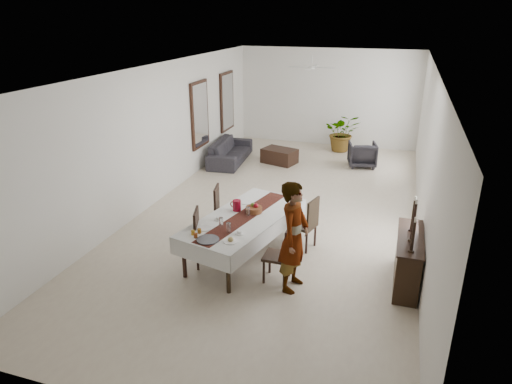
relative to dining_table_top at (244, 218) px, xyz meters
The scene contains 87 objects.
floor 2.33m from the dining_table_top, 86.72° to the left, with size 6.00×12.00×0.00m, color beige.
ceiling 3.29m from the dining_table_top, 86.72° to the left, with size 6.00×12.00×0.02m, color white.
wall_back 8.24m from the dining_table_top, 89.12° to the left, with size 6.00×0.02×3.20m, color white.
wall_front 3.89m from the dining_table_top, 88.10° to the right, with size 6.00×0.02×3.20m, color white.
wall_left 3.72m from the dining_table_top, 142.56° to the left, with size 0.02×12.00×3.20m, color white.
wall_right 3.92m from the dining_table_top, 35.14° to the left, with size 0.02×12.00×3.20m, color white.
dining_table_top is the anchor object (origin of this frame).
table_leg_fl 1.33m from the dining_table_top, 124.73° to the right, with size 0.07×0.07×0.73m, color black.
table_leg_fr 1.33m from the dining_table_top, 82.52° to the right, with size 0.07×0.07×0.73m, color black.
table_leg_bl 1.33m from the dining_table_top, 97.48° to the left, with size 0.07×0.07×0.73m, color black.
table_leg_br 1.33m from the dining_table_top, 55.27° to the left, with size 0.07×0.07×0.73m, color black.
tablecloth_top 0.03m from the dining_table_top, behind, with size 1.23×2.69×0.01m, color silver.
tablecloth_drape_left 0.62m from the dining_table_top, 166.37° to the left, with size 0.01×2.69×0.31m, color white.
tablecloth_drape_right 0.62m from the dining_table_top, 13.63° to the right, with size 0.01×2.69×0.31m, color silver.
tablecloth_drape_near 1.34m from the dining_table_top, 103.63° to the right, with size 1.23×0.01×0.31m, color silver.
tablecloth_drape_far 1.34m from the dining_table_top, 76.37° to the left, with size 1.23×0.01×0.31m, color silver.
table_runner 0.04m from the dining_table_top, ahead, with size 0.36×2.60×0.00m, color #592319.
red_pitcher 0.34m from the dining_table_top, 135.41° to the left, with size 0.16×0.16×0.21m, color maroon.
pitcher_handle 0.41m from the dining_table_top, 142.25° to the left, with size 0.12×0.12×0.02m, color maroon.
wine_glass_near 0.70m from the dining_table_top, 93.17° to the right, with size 0.07×0.07×0.18m, color silver.
wine_glass_mid 0.60m from the dining_table_top, 113.93° to the right, with size 0.07×0.07×0.18m, color white.
wine_glass_far 0.15m from the dining_table_top, 31.37° to the left, with size 0.07×0.07×0.18m, color white.
teacup_right 0.70m from the dining_table_top, 77.06° to the right, with size 0.09×0.09×0.06m, color white.
saucer_right 0.70m from the dining_table_top, 77.06° to the right, with size 0.16×0.16×0.01m, color white.
teacup_left 0.48m from the dining_table_top, 144.23° to the right, with size 0.09×0.09×0.06m, color white.
saucer_left 0.48m from the dining_table_top, 144.23° to the right, with size 0.16×0.16×0.01m, color silver.
plate_near_right 1.00m from the dining_table_top, 83.49° to the right, with size 0.25×0.25×0.02m, color white.
bread_near_right 1.00m from the dining_table_top, 83.49° to the right, with size 0.09×0.09×0.09m, color tan.
plate_near_left 0.84m from the dining_table_top, 125.43° to the right, with size 0.25×0.25×0.02m, color white.
plate_far_left 0.66m from the dining_table_top, 106.56° to the left, with size 0.25×0.25×0.02m, color white.
serving_tray 1.09m from the dining_table_top, 103.63° to the right, with size 0.37×0.37×0.02m, color #404145.
jam_jar_a 1.15m from the dining_table_top, 115.14° to the right, with size 0.07×0.07×0.08m, color brown.
jam_jar_b 1.12m from the dining_table_top, 121.05° to the right, with size 0.07×0.07×0.08m, color #9A6C16.
jam_jar_c 1.00m from the dining_table_top, 119.98° to the right, with size 0.07×0.07×0.08m, color brown.
fruit_basket 0.28m from the dining_table_top, 65.06° to the left, with size 0.31×0.31×0.10m, color brown.
fruit_red 0.34m from the dining_table_top, 59.87° to the left, with size 0.09×0.09×0.09m, color maroon.
fruit_green 0.34m from the dining_table_top, 74.33° to the left, with size 0.08×0.08×0.08m, color #547723.
chair_right_near_seat 1.07m from the dining_table_top, 38.55° to the right, with size 0.43×0.43×0.05m, color black.
chair_right_near_leg_fl 1.39m from the dining_table_top, 39.86° to the right, with size 0.04×0.04×0.43m, color black.
chair_right_near_leg_fr 1.22m from the dining_table_top, 25.40° to the right, with size 0.04×0.04×0.43m, color black.
chair_right_near_leg_bl 1.17m from the dining_table_top, 52.44° to the right, with size 0.04×0.04×0.43m, color black.
chair_right_near_leg_br 0.95m from the dining_table_top, 36.43° to the right, with size 0.04×0.04×0.43m, color black.
chair_right_near_back 1.19m from the dining_table_top, 32.70° to the right, with size 0.43×0.04×0.55m, color black.
chair_right_far_seat 1.20m from the dining_table_top, 32.88° to the left, with size 0.44×0.44×0.05m, color black.
chair_right_far_leg_fl 1.29m from the dining_table_top, 20.31° to the left, with size 0.04×0.04×0.44m, color black.
chair_right_far_leg_fr 1.51m from the dining_table_top, 32.26° to the left, with size 0.04×0.04×0.44m, color black.
chair_right_far_leg_bl 1.05m from the dining_table_top, 33.86° to the left, with size 0.04×0.04×0.44m, color black.
chair_right_far_leg_br 1.32m from the dining_table_top, 45.14° to the left, with size 0.04×0.04×0.44m, color black.
chair_right_far_back 1.30m from the dining_table_top, 26.25° to the left, with size 0.44×0.04×0.56m, color black.
chair_left_near_seat 0.77m from the dining_table_top, 132.48° to the right, with size 0.45×0.45×0.05m, color black.
chair_left_near_leg_fl 0.98m from the dining_table_top, 150.43° to the right, with size 0.05×0.05×0.45m, color black.
chair_left_near_leg_fr 1.11m from the dining_table_top, 128.55° to the right, with size 0.05×0.05×0.45m, color black.
chair_left_near_leg_bl 0.71m from the dining_table_top, 140.68° to the right, with size 0.05×0.05×0.45m, color black.
chair_left_near_leg_br 0.88m from the dining_table_top, 111.15° to the right, with size 0.05×0.05×0.45m, color black.
chair_left_near_back 0.90m from the dining_table_top, 139.10° to the right, with size 0.45×0.04×0.58m, color black.
chair_left_far_seat 0.90m from the dining_table_top, 132.75° to the left, with size 0.45×0.45×0.05m, color black.
chair_left_far_leg_fl 1.23m from the dining_table_top, 136.25° to the left, with size 0.05×0.05×0.45m, color black.
chair_left_far_leg_fr 0.98m from the dining_table_top, 150.56° to the left, with size 0.05×0.05×0.45m, color black.
chair_left_far_leg_bl 1.10m from the dining_table_top, 117.43° to the left, with size 0.05×0.05×0.45m, color black.
chair_left_far_leg_br 0.81m from the dining_table_top, 126.33° to the left, with size 0.05×0.05×0.45m, color black.
chair_left_far_back 0.98m from the dining_table_top, 143.29° to the left, with size 0.45×0.04×0.58m, color black.
woman 1.37m from the dining_table_top, 34.96° to the right, with size 0.68×0.45×1.87m, color #9A9EA3.
sideboard_body 2.93m from the dining_table_top, ahead, with size 0.38×1.41×0.85m, color black.
sideboard_top 2.91m from the dining_table_top, ahead, with size 0.41×1.47×0.03m, color black.
candlestick_near_base 2.97m from the dining_table_top, 11.75° to the right, with size 0.09×0.09×0.03m, color black.
candlestick_near_shaft 2.99m from the dining_table_top, 11.75° to the right, with size 0.05×0.05×0.47m, color black.
candlestick_near_candle 3.04m from the dining_table_top, 11.75° to the right, with size 0.03×0.03×0.08m, color beige.
candlestick_mid_base 2.92m from the dining_table_top, ahead, with size 0.09×0.09×0.03m, color black.
candlestick_mid_shaft 2.95m from the dining_table_top, ahead, with size 0.05×0.05×0.61m, color black.
candlestick_mid_candle 3.02m from the dining_table_top, ahead, with size 0.03×0.03×0.08m, color beige.
candlestick_far_base 2.91m from the dining_table_top, ahead, with size 0.09×0.09×0.03m, color black.
candlestick_far_shaft 2.94m from the dining_table_top, ahead, with size 0.05×0.05×0.52m, color black.
candlestick_far_candle 2.99m from the dining_table_top, ahead, with size 0.03×0.03×0.08m, color white.
sofa 5.82m from the dining_table_top, 113.33° to the left, with size 2.22×0.87×0.65m, color #2E2A30.
armchair 6.30m from the dining_table_top, 75.52° to the left, with size 0.77×0.79×0.72m, color #262328.
coffee_table 5.73m from the dining_table_top, 98.39° to the left, with size 0.98×0.65×0.44m, color black.
potted_plant 7.57m from the dining_table_top, 84.11° to the left, with size 1.11×0.97×1.24m, color #275923.
mirror_frame_near 5.30m from the dining_table_top, 122.78° to the left, with size 0.06×1.05×1.85m, color black.
mirror_glass_near 5.28m from the dining_table_top, 122.46° to the left, with size 0.01×0.90×1.70m, color white.
mirror_frame_far 7.14m from the dining_table_top, 113.56° to the left, with size 0.06×1.05×1.85m, color black.
mirror_glass_far 7.13m from the dining_table_top, 113.30° to the left, with size 0.01×0.90×1.70m, color silver.
fan_rod 5.71m from the dining_table_top, 88.61° to the left, with size 0.04×0.04×0.20m, color white.
fan_hub 5.63m from the dining_table_top, 88.61° to the left, with size 0.16×0.16×0.08m, color silver.
fan_blade_n 5.95m from the dining_table_top, 88.70° to the left, with size 0.10×0.55×0.01m, color silver.
fan_blade_s 5.30m from the dining_table_top, 88.51° to the left, with size 0.10×0.55×0.01m, color white.
fan_blade_e 5.65m from the dining_table_top, 84.77° to the left, with size 0.55×0.10×0.01m, color silver.
fan_blade_w 5.63m from the dining_table_top, 92.46° to the left, with size 0.55×0.10×0.01m, color silver.
Camera 1 is at (2.40, -9.36, 4.28)m, focal length 32.00 mm.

